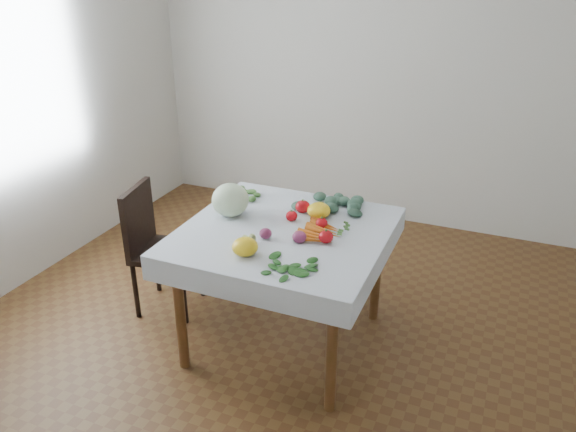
{
  "coord_description": "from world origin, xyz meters",
  "views": [
    {
      "loc": [
        1.1,
        -2.58,
        2.14
      ],
      "look_at": [
        0.0,
        0.05,
        0.82
      ],
      "focal_mm": 35.0,
      "sensor_mm": 36.0,
      "label": 1
    }
  ],
  "objects_px": {
    "heirloom_back": "(319,211)",
    "carrot_bunch": "(321,232)",
    "chair": "(154,240)",
    "table": "(285,246)",
    "cabbage": "(230,200)"
  },
  "relations": [
    {
      "from": "chair",
      "to": "heirloom_back",
      "type": "xyz_separation_m",
      "value": [
        1.05,
        0.18,
        0.32
      ]
    },
    {
      "from": "heirloom_back",
      "to": "table",
      "type": "bearing_deg",
      "value": -119.36
    },
    {
      "from": "carrot_bunch",
      "to": "table",
      "type": "bearing_deg",
      "value": -175.18
    },
    {
      "from": "heirloom_back",
      "to": "carrot_bunch",
      "type": "height_order",
      "value": "heirloom_back"
    },
    {
      "from": "table",
      "to": "heirloom_back",
      "type": "bearing_deg",
      "value": 60.64
    },
    {
      "from": "table",
      "to": "cabbage",
      "type": "xyz_separation_m",
      "value": [
        -0.37,
        0.06,
        0.2
      ]
    },
    {
      "from": "table",
      "to": "carrot_bunch",
      "type": "xyz_separation_m",
      "value": [
        0.21,
        0.02,
        0.12
      ]
    },
    {
      "from": "chair",
      "to": "cabbage",
      "type": "bearing_deg",
      "value": 2.17
    },
    {
      "from": "table",
      "to": "carrot_bunch",
      "type": "relative_size",
      "value": 3.38
    },
    {
      "from": "table",
      "to": "carrot_bunch",
      "type": "height_order",
      "value": "carrot_bunch"
    },
    {
      "from": "table",
      "to": "carrot_bunch",
      "type": "bearing_deg",
      "value": 4.82
    },
    {
      "from": "cabbage",
      "to": "carrot_bunch",
      "type": "bearing_deg",
      "value": -3.9
    },
    {
      "from": "table",
      "to": "cabbage",
      "type": "distance_m",
      "value": 0.42
    },
    {
      "from": "chair",
      "to": "heirloom_back",
      "type": "height_order",
      "value": "heirloom_back"
    },
    {
      "from": "heirloom_back",
      "to": "carrot_bunch",
      "type": "xyz_separation_m",
      "value": [
        0.09,
        -0.2,
        -0.03
      ]
    }
  ]
}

